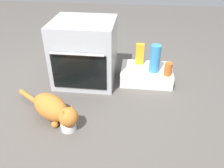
# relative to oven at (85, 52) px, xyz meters

# --- Properties ---
(ground) EXTENTS (8.00, 8.00, 0.00)m
(ground) POSITION_rel_oven_xyz_m (-0.04, -0.39, -0.34)
(ground) COLOR #56514C
(oven) EXTENTS (0.65, 0.63, 0.68)m
(oven) POSITION_rel_oven_xyz_m (0.00, 0.00, 0.00)
(oven) COLOR #B7BABF
(oven) RESTS_ON ground
(pantry_cabinet) EXTENTS (0.56, 0.39, 0.16)m
(pantry_cabinet) POSITION_rel_oven_xyz_m (0.68, 0.05, -0.26)
(pantry_cabinet) COLOR white
(pantry_cabinet) RESTS_ON ground
(food_bowl) EXTENTS (0.13, 0.13, 0.09)m
(food_bowl) POSITION_rel_oven_xyz_m (0.02, -0.83, -0.31)
(food_bowl) COLOR white
(food_bowl) RESTS_ON ground
(cat) EXTENTS (0.71, 0.51, 0.24)m
(cat) POSITION_rel_oven_xyz_m (-0.13, -0.72, -0.22)
(cat) COLOR #C6752D
(cat) RESTS_ON ground
(juice_carton) EXTENTS (0.09, 0.06, 0.24)m
(juice_carton) POSITION_rel_oven_xyz_m (0.59, 0.15, -0.06)
(juice_carton) COLOR orange
(juice_carton) RESTS_ON pantry_cabinet
(water_bottle) EXTENTS (0.11, 0.11, 0.30)m
(water_bottle) POSITION_rel_oven_xyz_m (0.75, -0.01, -0.03)
(water_bottle) COLOR #388CD1
(water_bottle) RESTS_ON pantry_cabinet
(sauce_jar) EXTENTS (0.08, 0.08, 0.14)m
(sauce_jar) POSITION_rel_oven_xyz_m (0.89, -0.08, -0.11)
(sauce_jar) COLOR #D16023
(sauce_jar) RESTS_ON pantry_cabinet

